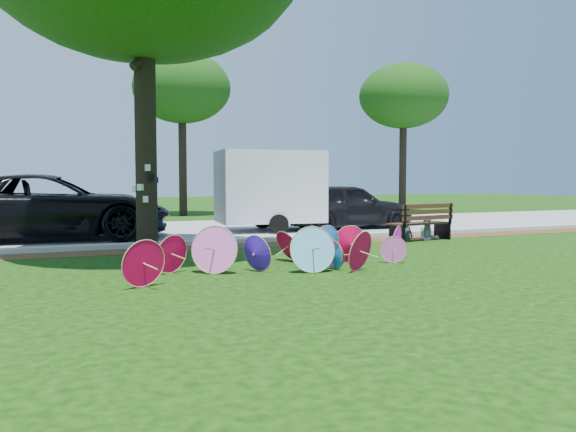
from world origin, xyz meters
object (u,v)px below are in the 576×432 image
object	(u,v)px
dark_pickup	(346,206)
cargo_trailer	(270,187)
person_left	(407,218)
parasol_pile	(293,249)
person_right	(429,218)
park_bench	(419,222)
black_van	(51,207)

from	to	relation	value
dark_pickup	cargo_trailer	bearing A→B (deg)	84.24
dark_pickup	person_left	distance (m)	3.91
parasol_pile	cargo_trailer	distance (m)	7.82
dark_pickup	cargo_trailer	size ratio (longest dim) A/B	1.40
dark_pickup	parasol_pile	bearing A→B (deg)	143.60
person_right	parasol_pile	bearing A→B (deg)	-130.63
person_left	person_right	bearing A→B (deg)	-24.11
dark_pickup	person_right	xyz separation A→B (m)	(0.43, -3.90, -0.16)
park_bench	cargo_trailer	bearing A→B (deg)	114.41
black_van	dark_pickup	size ratio (longest dim) A/B	1.43
dark_pickup	person_right	world-z (taller)	dark_pickup
dark_pickup	park_bench	distance (m)	3.96
parasol_pile	black_van	size ratio (longest dim) A/B	0.97
black_van	cargo_trailer	distance (m)	6.51
cargo_trailer	person_left	world-z (taller)	cargo_trailer
cargo_trailer	park_bench	world-z (taller)	cargo_trailer
black_van	cargo_trailer	size ratio (longest dim) A/B	2.00
cargo_trailer	park_bench	distance (m)	5.07
dark_pickup	cargo_trailer	xyz separation A→B (m)	(-2.67, 0.21, 0.66)
park_bench	person_left	bearing A→B (deg)	162.87
black_van	park_bench	bearing A→B (deg)	-108.06
black_van	dark_pickup	distance (m)	9.16
black_van	park_bench	size ratio (longest dim) A/B	3.39
black_van	person_right	world-z (taller)	black_van
black_van	park_bench	distance (m)	10.10
dark_pickup	cargo_trailer	world-z (taller)	cargo_trailer
parasol_pile	cargo_trailer	xyz separation A→B (m)	(2.38, 7.37, 1.05)
dark_pickup	person_left	bearing A→B (deg)	174.80
parasol_pile	park_bench	size ratio (longest dim) A/B	3.28
black_van	cargo_trailer	world-z (taller)	cargo_trailer
park_bench	person_left	xyz separation A→B (m)	(-0.35, 0.05, 0.12)
park_bench	person_right	distance (m)	0.37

